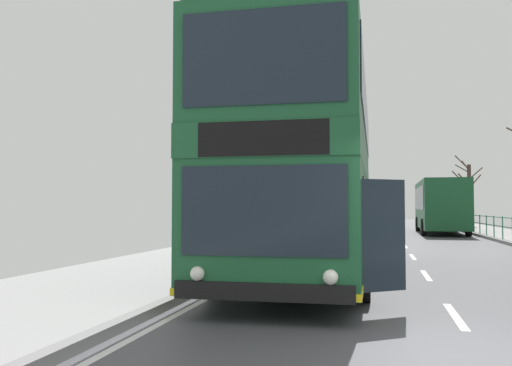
% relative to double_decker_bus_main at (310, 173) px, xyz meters
% --- Properties ---
extents(ground, '(15.80, 140.00, 0.20)m').
position_rel_double_decker_bus_main_xyz_m(ground, '(1.88, -6.87, -2.34)').
color(ground, '#47474C').
extents(double_decker_bus_main, '(3.33, 11.29, 4.54)m').
position_rel_double_decker_bus_main_xyz_m(double_decker_bus_main, '(0.00, 0.00, 0.00)').
color(double_decker_bus_main, '#19512D').
rests_on(double_decker_bus_main, ground).
extents(background_bus_far_lane, '(2.76, 9.73, 3.17)m').
position_rel_double_decker_bus_main_xyz_m(background_bus_far_lane, '(5.28, 22.14, -0.65)').
color(background_bus_far_lane, '#19512D').
rests_on(background_bus_far_lane, ground).
extents(bare_tree_far_00, '(2.45, 2.60, 5.49)m').
position_rel_double_decker_bus_main_xyz_m(bare_tree_far_00, '(8.52, 32.21, 0.53)').
color(bare_tree_far_00, '#423328').
rests_on(bare_tree_far_00, ground).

